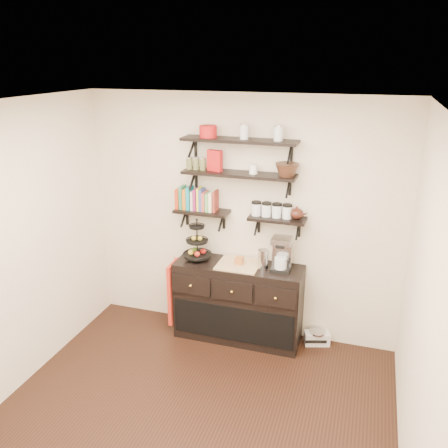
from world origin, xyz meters
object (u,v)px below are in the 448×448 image
Objects in this scene: sideboard at (238,302)px; radio at (317,338)px; fruit_stand at (197,246)px; coffee_maker at (282,254)px.

radio is at bearing 8.17° from sideboard.
fruit_stand is 1.53× the size of radio.
coffee_maker is at bearing 1.37° from fruit_stand.
coffee_maker reaches higher than sideboard.
coffee_maker is at bearing 3.16° from sideboard.
radio is at bearing 13.89° from coffee_maker.
sideboard is 3.04× the size of fruit_stand.
fruit_stand is (-0.48, 0.00, 0.61)m from sideboard.
fruit_stand reaches higher than sideboard.
fruit_stand is 1.68m from radio.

